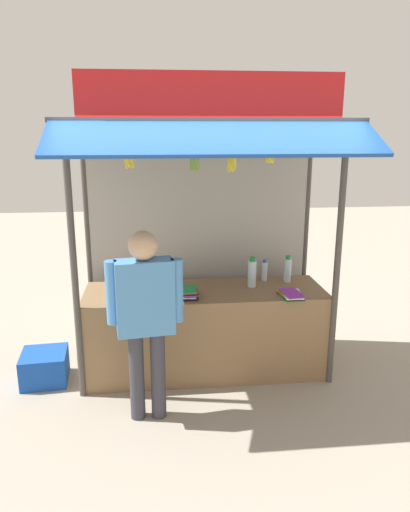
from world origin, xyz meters
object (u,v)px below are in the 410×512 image
(water_bottle_back_left, at_px, (264,271))
(magazine_stack_mid_right, at_px, (185,293))
(banana_bunch_rightmost, at_px, (195,162))
(banana_bunch_inner_right, at_px, (129,158))
(water_bottle_left, at_px, (252,273))
(magazine_stack_back_right, at_px, (291,295))
(magazine_stack_rear_center, at_px, (151,291))
(banana_bunch_inner_left, at_px, (231,162))
(vendor_person, at_px, (145,309))
(water_bottle_mid_left, at_px, (136,279))
(banana_bunch_leftmost, at_px, (270,154))
(water_bottle_front_right, at_px, (288,270))
(plastic_crate, at_px, (45,367))

(water_bottle_back_left, height_order, magazine_stack_mid_right, water_bottle_back_left)
(magazine_stack_mid_right, relative_size, banana_bunch_rightmost, 0.99)
(water_bottle_back_left, distance_m, banana_bunch_inner_right, 1.94)
(water_bottle_left, distance_m, banana_bunch_rightmost, 1.40)
(magazine_stack_back_right, relative_size, magazine_stack_rear_center, 1.01)
(banana_bunch_inner_left, bearing_deg, vendor_person, -157.30)
(water_bottle_mid_left, distance_m, banana_bunch_rightmost, 1.38)
(magazine_stack_mid_right, relative_size, banana_bunch_leftmost, 1.24)
(banana_bunch_inner_right, bearing_deg, water_bottle_back_left, 29.11)
(water_bottle_front_right, relative_size, magazine_stack_mid_right, 0.95)
(magazine_stack_rear_center, relative_size, vendor_person, 0.20)
(water_bottle_mid_left, bearing_deg, water_bottle_left, 0.68)
(water_bottle_left, distance_m, vendor_person, 1.35)
(banana_bunch_rightmost, bearing_deg, banana_bunch_leftmost, 0.05)
(banana_bunch_rightmost, relative_size, vendor_person, 0.18)
(magazine_stack_rear_center, bearing_deg, banana_bunch_inner_right, -110.19)
(water_bottle_front_right, distance_m, water_bottle_back_left, 0.24)
(banana_bunch_leftmost, bearing_deg, banana_bunch_inner_right, -179.93)
(water_bottle_back_left, xyz_separation_m, magazine_stack_rear_center, (-1.18, -0.35, -0.06))
(water_bottle_front_right, relative_size, vendor_person, 0.17)
(magazine_stack_back_right, xyz_separation_m, plastic_crate, (-2.38, 0.20, -0.73))
(water_bottle_back_left, relative_size, banana_bunch_inner_right, 0.83)
(plastic_crate, bearing_deg, water_bottle_back_left, 8.45)
(water_bottle_back_left, height_order, magazine_stack_rear_center, water_bottle_back_left)
(plastic_crate, bearing_deg, water_bottle_mid_left, 7.94)
(magazine_stack_rear_center, height_order, banana_bunch_inner_right, banana_bunch_inner_right)
(banana_bunch_inner_right, bearing_deg, water_bottle_front_right, 23.53)
(water_bottle_front_right, xyz_separation_m, plastic_crate, (-2.47, -0.27, -0.84))
(water_bottle_mid_left, distance_m, magazine_stack_rear_center, 0.22)
(magazine_stack_mid_right, height_order, banana_bunch_leftmost, banana_bunch_leftmost)
(magazine_stack_back_right, relative_size, banana_bunch_rightmost, 1.12)
(water_bottle_left, bearing_deg, vendor_person, -140.96)
(banana_bunch_leftmost, relative_size, banana_bunch_inner_right, 0.87)
(magazine_stack_back_right, bearing_deg, water_bottle_front_right, 79.52)
(vendor_person, distance_m, plastic_crate, 1.49)
(water_bottle_front_right, relative_size, plastic_crate, 0.65)
(magazine_stack_rear_center, distance_m, banana_bunch_rightmost, 1.35)
(water_bottle_back_left, height_order, banana_bunch_rightmost, banana_bunch_rightmost)
(water_bottle_left, xyz_separation_m, banana_bunch_leftmost, (0.01, -0.54, 1.20))
(water_bottle_back_left, bearing_deg, water_bottle_left, -131.94)
(water_bottle_left, xyz_separation_m, magazine_stack_mid_right, (-0.69, -0.23, -0.10))
(water_bottle_front_right, relative_size, magazine_stack_back_right, 0.84)
(magazine_stack_back_right, relative_size, plastic_crate, 0.77)
(vendor_person, bearing_deg, banana_bunch_inner_left, -165.03)
(water_bottle_front_right, xyz_separation_m, magazine_stack_back_right, (-0.09, -0.47, -0.11))
(magazine_stack_rear_center, xyz_separation_m, banana_bunch_leftmost, (1.02, -0.39, 1.30))
(magazine_stack_back_right, xyz_separation_m, magazine_stack_mid_right, (-1.00, 0.11, 0.02))
(magazine_stack_mid_right, bearing_deg, banana_bunch_leftmost, -24.32)
(water_bottle_front_right, xyz_separation_m, banana_bunch_leftmost, (-0.39, -0.68, 1.21))
(water_bottle_front_right, xyz_separation_m, banana_bunch_inner_left, (-0.71, -0.67, 1.15))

